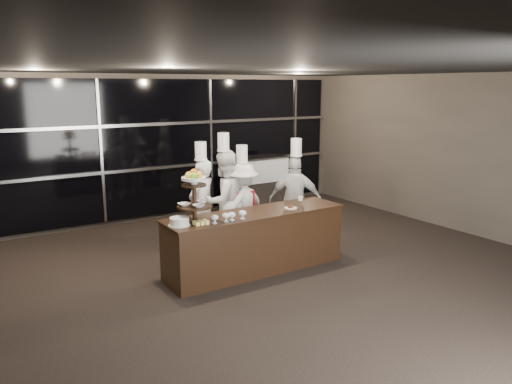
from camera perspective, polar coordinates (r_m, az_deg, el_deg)
room at (r=6.30m, az=6.04°, el=0.36°), size 10.00×10.00×10.00m
window_wall at (r=10.55m, az=-11.03°, el=4.96°), size 8.60×0.10×2.80m
buffet_counter at (r=7.57m, az=-0.04°, el=-5.64°), size 2.84×0.74×0.92m
display_stand at (r=6.88m, az=-7.07°, el=-0.04°), size 0.48×0.48×0.74m
compotes at (r=6.95m, az=-3.13°, el=-2.69°), size 0.56×0.11×0.12m
layer_cake at (r=6.81m, az=-8.75°, el=-3.36°), size 0.30×0.30×0.11m
pastry_squares at (r=6.83m, az=-6.33°, el=-3.49°), size 0.20×0.13×0.05m
small_plate at (r=7.68m, az=3.97°, el=-1.78°), size 0.20×0.20×0.05m
chef_cup at (r=8.22m, az=5.10°, el=-0.73°), size 0.08×0.08×0.07m
display_case at (r=11.03m, az=0.09°, el=1.19°), size 1.33×0.58×1.24m
chef_a at (r=8.39m, az=-6.20°, el=-1.43°), size 0.68×0.58×1.88m
chef_b at (r=8.44m, az=-3.66°, el=-0.95°), size 0.90×0.74×2.01m
chef_c at (r=8.51m, az=-1.59°, el=-1.56°), size 1.10×0.83×1.80m
chef_d at (r=8.78m, az=4.52°, el=-0.84°), size 0.95×0.91×1.89m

